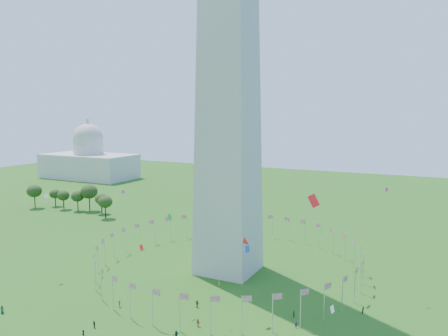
{
  "coord_description": "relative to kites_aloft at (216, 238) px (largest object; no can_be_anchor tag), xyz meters",
  "views": [
    {
      "loc": [
        56.93,
        -67.99,
        48.61
      ],
      "look_at": [
        5.88,
        35.0,
        34.2
      ],
      "focal_mm": 35.0,
      "sensor_mm": 36.0,
      "label": 1
    }
  ],
  "objects": [
    {
      "name": "tree_line_west",
      "position": [
        -114.19,
        66.23,
        -12.65
      ],
      "size": [
        55.54,
        16.32,
        13.09
      ],
      "color": "#32521B",
      "rests_on": "ground"
    },
    {
      "name": "kites_aloft",
      "position": [
        0.0,
        0.0,
        0.0
      ],
      "size": [
        111.29,
        64.17,
        32.33
      ],
      "color": "red",
      "rests_on": "ground"
    },
    {
      "name": "flag_ring",
      "position": [
        -8.9,
        25.32,
        -13.68
      ],
      "size": [
        80.24,
        80.24,
        9.0
      ],
      "color": "silver",
      "rests_on": "ground"
    },
    {
      "name": "capitol_building",
      "position": [
        -188.9,
        155.32,
        4.82
      ],
      "size": [
        70.0,
        35.0,
        46.0
      ],
      "primitive_type": null,
      "color": "beige",
      "rests_on": "ground"
    }
  ]
}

